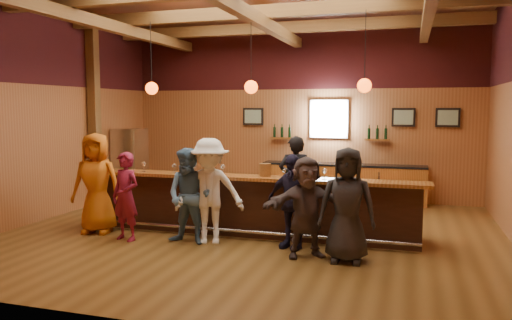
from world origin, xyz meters
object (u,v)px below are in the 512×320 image
object	(u,v)px
stainless_fridge	(130,164)
customer_redvest	(126,196)
customer_dark	(347,205)
ice_bucket	(265,170)
customer_navy	(292,201)
back_bar_cabinet	(343,183)
bottle_a	(289,168)
customer_orange	(96,183)
customer_white	(209,191)
bartender	(295,181)
customer_brown	(307,207)
customer_denim	(189,196)
bar_counter	(254,205)

from	to	relation	value
stainless_fridge	customer_redvest	bearing A→B (deg)	-59.83
stainless_fridge	customer_dark	size ratio (longest dim) A/B	1.03
ice_bucket	customer_navy	bearing A→B (deg)	-42.47
back_bar_cabinet	customer_navy	xyz separation A→B (m)	(-0.28, -4.40, 0.31)
customer_navy	ice_bucket	xyz separation A→B (m)	(-0.63, 0.57, 0.44)
back_bar_cabinet	customer_redvest	bearing A→B (deg)	-123.80
customer_dark	bottle_a	size ratio (longest dim) A/B	4.59
customer_orange	customer_white	xyz separation A→B (m)	(2.30, -0.08, -0.03)
customer_white	customer_dark	xyz separation A→B (m)	(2.38, -0.35, -0.04)
customer_dark	bartender	world-z (taller)	bartender
stainless_fridge	customer_brown	size ratio (longest dim) A/B	1.14
back_bar_cabinet	customer_orange	xyz separation A→B (m)	(-4.00, -4.44, 0.46)
stainless_fridge	customer_navy	size ratio (longest dim) A/B	1.14
customer_navy	customer_brown	world-z (taller)	customer_brown
customer_orange	bottle_a	size ratio (longest dim) A/B	4.92
customer_denim	stainless_fridge	bearing A→B (deg)	137.35
back_bar_cabinet	customer_navy	size ratio (longest dim) A/B	2.54
stainless_fridge	bar_counter	bearing A→B (deg)	-30.76
bar_counter	customer_redvest	xyz separation A→B (m)	(-2.00, -1.19, 0.26)
customer_navy	bartender	world-z (taller)	bartender
customer_white	bottle_a	world-z (taller)	customer_white
bartender	back_bar_cabinet	bearing A→B (deg)	-116.22
customer_redvest	bottle_a	world-z (taller)	customer_redvest
customer_dark	bartender	xyz separation A→B (m)	(-1.27, 2.09, 0.02)
stainless_fridge	ice_bucket	xyz separation A→B (m)	(4.40, -2.71, 0.32)
stainless_fridge	customer_white	size ratio (longest dim) A/B	0.99
ice_bucket	bar_counter	bearing A→B (deg)	137.42
stainless_fridge	bottle_a	distance (m)	5.53
customer_white	ice_bucket	world-z (taller)	customer_white
customer_orange	customer_white	distance (m)	2.30
ice_bucket	bartender	bearing A→B (deg)	73.05
customer_denim	bartender	bearing A→B (deg)	56.74
customer_white	customer_redvest	bearing A→B (deg)	171.41
customer_dark	bottle_a	bearing A→B (deg)	133.04
customer_denim	customer_dark	xyz separation A→B (m)	(2.70, -0.23, 0.05)
customer_navy	customer_brown	size ratio (longest dim) A/B	0.99
customer_brown	ice_bucket	size ratio (longest dim) A/B	6.97
bartender	ice_bucket	size ratio (longest dim) A/B	7.84
ice_bucket	customer_denim	bearing A→B (deg)	-143.83
bar_counter	ice_bucket	xyz separation A→B (m)	(0.28, -0.26, 0.70)
customer_denim	ice_bucket	size ratio (longest dim) A/B	7.26
customer_orange	customer_dark	size ratio (longest dim) A/B	1.07
customer_dark	bartender	size ratio (longest dim) A/B	0.98
customer_brown	bottle_a	bearing A→B (deg)	88.45
customer_orange	back_bar_cabinet	bearing A→B (deg)	37.51
customer_denim	customer_navy	distance (m)	1.76
customer_brown	bar_counter	bearing A→B (deg)	106.44
customer_brown	customer_orange	bearing A→B (deg)	146.38
bartender	bottle_a	xyz separation A→B (m)	(0.12, -1.00, 0.37)
customer_navy	ice_bucket	size ratio (longest dim) A/B	6.93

